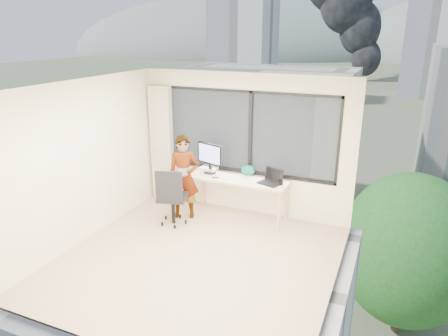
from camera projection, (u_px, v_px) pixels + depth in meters
The scene contains 24 objects.
floor at pixel (198, 259), 6.21m from camera, with size 4.00×4.00×0.01m, color tan.
ceiling at pixel (194, 86), 5.38m from camera, with size 4.00×4.00×0.01m, color white.
wall_front at pixel (105, 243), 4.06m from camera, with size 4.00×0.01×2.60m, color beige.
wall_left at pixel (85, 162), 6.54m from camera, with size 0.01×4.00×2.60m, color beige.
wall_right at pixel (341, 201), 5.05m from camera, with size 0.01×4.00×2.60m, color beige.
window_wall at pixel (248, 133), 7.45m from camera, with size 3.30×0.16×1.55m, color black, non-canonical shape.
curtain at pixel (162, 144), 8.13m from camera, with size 0.45×0.14×2.30m, color #C4B599.
desk at pixel (238, 197), 7.54m from camera, with size 1.80×0.60×0.75m, color beige.
chair at pixel (173, 195), 7.20m from camera, with size 0.55×0.55×1.08m, color black, non-canonical shape.
person at pixel (184, 177), 7.41m from camera, with size 0.56×0.37×1.54m, color #2D2D33.
monitor at pixel (210, 158), 7.60m from camera, with size 0.58×0.12×0.58m, color black, non-canonical shape.
game_console at pixel (209, 169), 7.82m from camera, with size 0.31×0.26×0.07m, color white.
laptop at pixel (270, 177), 7.11m from camera, with size 0.37×0.39×0.24m, color black, non-canonical shape.
cellphone at pixel (215, 177), 7.44m from camera, with size 0.11×0.05×0.01m, color black.
pen_cup at pixel (281, 182), 7.09m from camera, with size 0.08×0.08×0.09m, color black.
handbag at pixel (248, 170), 7.53m from camera, with size 0.26×0.13×0.20m, color #0D5141.
exterior_ground at pixel (391, 95), 115.16m from camera, with size 400.00×400.00×0.04m, color #515B3D.
near_bldg_a at pixel (258, 147), 37.93m from camera, with size 16.00×12.00×14.00m, color beige.
far_tower_a at pixel (244, 44), 101.99m from camera, with size 14.00×14.00×28.00m, color silver.
far_tower_b at pixel (431, 39), 107.37m from camera, with size 13.00×13.00×30.00m, color silver.
far_tower_d at pixel (233, 47), 160.17m from camera, with size 16.00×14.00×22.00m, color silver.
hill_a at pixel (243, 52), 334.10m from camera, with size 288.00×216.00×90.00m, color slate.
tree_a at pixel (148, 196), 34.55m from camera, with size 7.00×7.00×8.00m, color #21551C, non-canonical shape.
tree_b at pixel (405, 266), 23.43m from camera, with size 7.60×7.60×9.00m, color #21551C, non-canonical shape.
Camera 1 is at (2.51, -4.85, 3.30)m, focal length 32.85 mm.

